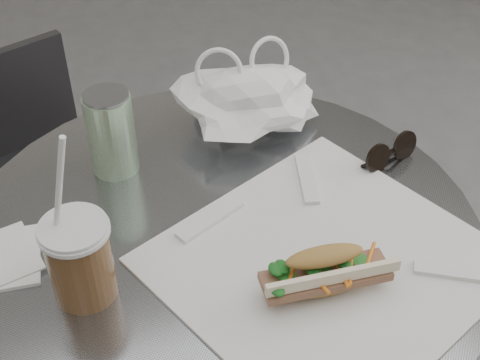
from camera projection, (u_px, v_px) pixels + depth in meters
name	position (u px, v px, depth m)	size (l,w,h in m)	color
cafe_table	(223.00, 345.00, 1.14)	(0.76, 0.76, 0.74)	slate
chair_far	(58.00, 217.00, 1.59)	(0.37, 0.40, 0.70)	#2D2D2F
sandwich_paper	(326.00, 262.00, 0.91)	(0.41, 0.39, 0.00)	white
banh_mi	(325.00, 272.00, 0.85)	(0.22, 0.11, 0.07)	#AF8242
iced_coffee	(80.00, 259.00, 0.83)	(0.09, 0.09, 0.26)	brown
sunglasses	(390.00, 153.00, 1.06)	(0.11, 0.04, 0.05)	black
plastic_bag	(249.00, 102.00, 1.11)	(0.22, 0.17, 0.11)	white
drink_can	(111.00, 133.00, 1.02)	(0.07, 0.07, 0.14)	#64A25E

